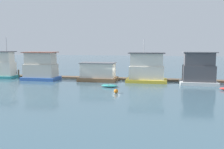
# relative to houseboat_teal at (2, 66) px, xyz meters

# --- Properties ---
(ground_plane) EXTENTS (200.00, 200.00, 0.00)m
(ground_plane) POSITION_rel_houseboat_teal_xyz_m (22.41, -0.56, -2.37)
(ground_plane) COLOR #426070
(dock_walkway) EXTENTS (59.60, 1.95, 0.30)m
(dock_walkway) POSITION_rel_houseboat_teal_xyz_m (22.41, 2.51, -2.22)
(dock_walkway) COLOR brown
(dock_walkway) RESTS_ON ground_plane
(houseboat_teal) EXTENTS (5.50, 3.23, 8.14)m
(houseboat_teal) POSITION_rel_houseboat_teal_xyz_m (0.00, 0.00, 0.00)
(houseboat_teal) COLOR teal
(houseboat_teal) RESTS_ON ground_plane
(houseboat_blue) EXTENTS (6.55, 4.05, 5.25)m
(houseboat_blue) POSITION_rel_houseboat_teal_xyz_m (8.62, -0.88, 0.01)
(houseboat_blue) COLOR #3866B7
(houseboat_blue) RESTS_ON ground_plane
(houseboat_brown) EXTENTS (6.91, 4.18, 3.37)m
(houseboat_brown) POSITION_rel_houseboat_teal_xyz_m (19.53, -0.09, -0.79)
(houseboat_brown) COLOR brown
(houseboat_brown) RESTS_ON ground_plane
(houseboat_yellow) EXTENTS (7.09, 3.95, 7.68)m
(houseboat_yellow) POSITION_rel_houseboat_teal_xyz_m (28.35, 0.03, -0.02)
(houseboat_yellow) COLOR gold
(houseboat_yellow) RESTS_ON ground_plane
(houseboat_white) EXTENTS (6.07, 3.68, 5.44)m
(houseboat_white) POSITION_rel_houseboat_teal_xyz_m (37.01, -0.95, 0.10)
(houseboat_white) COLOR white
(houseboat_white) RESTS_ON ground_plane
(dinghy_teal) EXTENTS (2.81, 1.62, 0.42)m
(dinghy_teal) POSITION_rel_houseboat_teal_xyz_m (22.92, -6.24, -2.16)
(dinghy_teal) COLOR teal
(dinghy_teal) RESTS_ON ground_plane
(mooring_post_centre) EXTENTS (0.31, 0.31, 1.58)m
(mooring_post_centre) POSITION_rel_houseboat_teal_xyz_m (2.64, 1.29, -1.58)
(mooring_post_centre) COLOR brown
(mooring_post_centre) RESTS_ON ground_plane
(mooring_post_far_left) EXTENTS (0.21, 0.21, 1.89)m
(mooring_post_far_left) POSITION_rel_houseboat_teal_xyz_m (29.41, 1.29, -1.43)
(mooring_post_far_left) COLOR brown
(mooring_post_far_left) RESTS_ON ground_plane
(mooring_post_far_right) EXTENTS (0.30, 0.30, 1.59)m
(mooring_post_far_right) POSITION_rel_houseboat_teal_xyz_m (34.74, 1.29, -1.57)
(mooring_post_far_right) COLOR #846B4C
(mooring_post_far_right) RESTS_ON ground_plane
(buoy_orange) EXTENTS (0.60, 0.60, 0.60)m
(buoy_orange) POSITION_rel_houseboat_teal_xyz_m (24.78, -10.95, -2.07)
(buoy_orange) COLOR orange
(buoy_orange) RESTS_ON ground_plane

